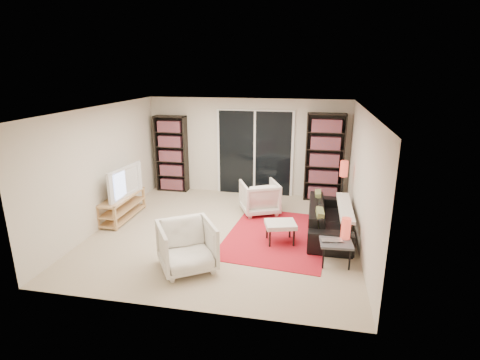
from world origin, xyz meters
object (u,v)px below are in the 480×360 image
bookshelf_right (324,158)px  floor_lamp (343,175)px  armchair_front (187,246)px  sofa (330,219)px  armchair_back (260,197)px  tv_stand (122,206)px  bookshelf_left (172,154)px  side_table (336,243)px  ottoman (280,225)px

bookshelf_right → floor_lamp: bearing=-69.3°
bookshelf_right → armchair_front: size_ratio=2.45×
bookshelf_right → sofa: (0.11, -1.97, -0.75)m
sofa → armchair_front: armchair_front is taller
armchair_front → armchair_back: bearing=40.6°
tv_stand → armchair_back: 2.97m
armchair_back → armchair_front: (-0.78, -2.63, 0.03)m
bookshelf_left → armchair_back: bearing=-25.2°
side_table → armchair_back: bearing=127.9°
bookshelf_left → tv_stand: (-0.37, -2.04, -0.71)m
armchair_front → ottoman: armchair_front is taller
bookshelf_right → side_table: (0.17, -3.15, -0.69)m
armchair_back → side_table: armchair_back is taller
bookshelf_right → sofa: bookshelf_right is taller
armchair_front → bookshelf_right: bearing=27.4°
tv_stand → ottoman: tv_stand is taller
tv_stand → armchair_back: bearing=17.1°
ottoman → side_table: size_ratio=1.18×
bookshelf_left → armchair_back: size_ratio=2.47×
armchair_back → side_table: (1.55, -1.98, -0.00)m
armchair_front → floor_lamp: bearing=14.6°
tv_stand → floor_lamp: 4.76m
bookshelf_right → sofa: 2.11m
armchair_front → side_table: bearing=-17.4°
bookshelf_right → ottoman: size_ratio=3.26×
bookshelf_left → tv_stand: bearing=-100.2°
armchair_back → floor_lamp: bearing=161.3°
tv_stand → side_table: (4.38, -1.11, 0.09)m
bookshelf_right → tv_stand: bookshelf_right is taller
tv_stand → armchair_front: 2.70m
armchair_back → ottoman: armchair_back is taller
sofa → armchair_front: (-2.27, -1.82, 0.09)m
bookshelf_left → ottoman: (3.06, -2.57, -0.63)m
bookshelf_left → sofa: size_ratio=0.95×
bookshelf_left → sofa: (3.96, -1.97, -0.68)m
armchair_back → armchair_front: 2.74m
bookshelf_left → side_table: size_ratio=3.56×
bookshelf_right → armchair_front: bookshelf_right is taller
bookshelf_right → armchair_back: size_ratio=2.66×
armchair_front → sofa: bearing=5.9°
armchair_back → floor_lamp: size_ratio=0.64×
sofa → armchair_front: size_ratio=2.39×
armchair_front → bookshelf_left: bearing=81.2°
ottoman → floor_lamp: floor_lamp is taller
armchair_front → side_table: size_ratio=1.56×
armchair_front → floor_lamp: floor_lamp is taller
sofa → side_table: 1.18m
floor_lamp → bookshelf_right: bearing=110.7°
sofa → side_table: sofa is taller
bookshelf_right → tv_stand: 4.75m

